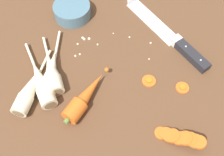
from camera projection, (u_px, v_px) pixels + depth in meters
ground_plane at (113, 79)px, 72.38cm from camera, size 120.00×90.00×4.00cm
chefs_knife at (162, 29)px, 78.29cm from camera, size 25.24×28.47×4.18cm
whole_carrot at (85, 97)px, 64.72cm from camera, size 10.10×16.75×4.20cm
parsnip_front at (41, 83)px, 67.05cm from camera, size 13.04×19.53×4.00cm
parsnip_mid_left at (29, 90)px, 65.90cm from camera, size 5.90×19.96×4.00cm
parsnip_mid_right at (52, 72)px, 68.71cm from camera, size 9.71×18.33×4.00cm
parsnip_back at (51, 74)px, 68.45cm from camera, size 4.76×22.44×4.00cm
carrot_slice_stack at (180, 137)px, 60.09cm from camera, size 11.05×5.33×3.69cm
carrot_slice_stray_near at (182, 87)px, 68.21cm from camera, size 3.40×3.40×0.70cm
carrot_slice_stray_mid at (149, 81)px, 69.29cm from camera, size 3.60×3.60×0.70cm
prep_bowl at (72, 10)px, 80.19cm from camera, size 11.00×11.00×4.00cm
mince_crumbs at (94, 42)px, 76.06cm from camera, size 21.16×9.62×0.84cm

